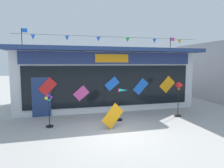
{
  "coord_description": "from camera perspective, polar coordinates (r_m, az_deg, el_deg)",
  "views": [
    {
      "loc": [
        -1.95,
        -7.12,
        2.68
      ],
      "look_at": [
        0.54,
        2.58,
        1.63
      ],
      "focal_mm": 31.62,
      "sensor_mm": 36.0,
      "label": 1
    }
  ],
  "objects": [
    {
      "name": "wind_spinner_left",
      "position": [
        9.32,
        2.65,
        -5.16
      ],
      "size": [
        0.63,
        0.35,
        1.51
      ],
      "color": "black",
      "rests_on": "ground_plane"
    },
    {
      "name": "ground_plane",
      "position": [
        7.86,
        0.86,
        -13.98
      ],
      "size": [
        80.0,
        80.0,
        0.0
      ],
      "primitive_type": "plane",
      "color": "#ADAAA5"
    },
    {
      "name": "wind_spinner_far_left",
      "position": [
        8.71,
        -17.74,
        -6.85
      ],
      "size": [
        0.31,
        0.31,
        1.42
      ],
      "color": "black",
      "rests_on": "ground_plane"
    },
    {
      "name": "display_kite_on_ground",
      "position": [
        8.29,
        0.27,
        -9.2
      ],
      "size": [
        1.03,
        0.36,
        1.03
      ],
      "primitive_type": "cube",
      "rotation": [
        -0.34,
        0.79,
        0.0
      ],
      "color": "orange",
      "rests_on": "ground_plane"
    },
    {
      "name": "wind_spinner_center_left",
      "position": [
        10.47,
        18.68,
        -1.86
      ],
      "size": [
        0.32,
        0.32,
        1.75
      ],
      "color": "black",
      "rests_on": "ground_plane"
    },
    {
      "name": "kite_shop_building",
      "position": [
        12.84,
        -2.51,
        1.94
      ],
      "size": [
        10.55,
        5.26,
        4.72
      ],
      "color": "silver",
      "rests_on": "ground_plane"
    }
  ]
}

